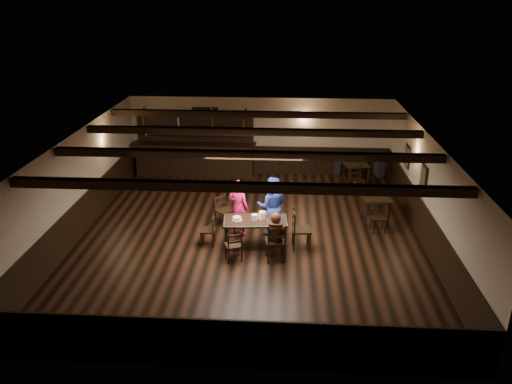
# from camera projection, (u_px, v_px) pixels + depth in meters

# --- Properties ---
(ground) EXTENTS (10.00, 10.00, 0.00)m
(ground) POSITION_uv_depth(u_px,v_px,m) (250.00, 236.00, 13.25)
(ground) COLOR black
(ground) RESTS_ON ground
(room_shell) EXTENTS (9.02, 10.02, 2.71)m
(room_shell) POSITION_uv_depth(u_px,v_px,m) (250.00, 174.00, 12.63)
(room_shell) COLOR beige
(room_shell) RESTS_ON ground
(dining_table) EXTENTS (1.63, 0.91, 0.75)m
(dining_table) POSITION_uv_depth(u_px,v_px,m) (255.00, 223.00, 12.47)
(dining_table) COLOR black
(dining_table) RESTS_ON ground
(chair_near_left) EXTENTS (0.48, 0.47, 0.80)m
(chair_near_left) POSITION_uv_depth(u_px,v_px,m) (234.00, 244.00, 11.87)
(chair_near_left) COLOR black
(chair_near_left) RESTS_ON ground
(chair_near_right) EXTENTS (0.53, 0.51, 0.99)m
(chair_near_right) POSITION_uv_depth(u_px,v_px,m) (276.00, 240.00, 11.84)
(chair_near_right) COLOR black
(chair_near_right) RESTS_ON ground
(chair_end_left) EXTENTS (0.37, 0.38, 0.80)m
(chair_end_left) POSITION_uv_depth(u_px,v_px,m) (210.00, 228.00, 12.68)
(chair_end_left) COLOR black
(chair_end_left) RESTS_ON ground
(chair_end_right) EXTENTS (0.49, 0.52, 1.03)m
(chair_end_right) POSITION_uv_depth(u_px,v_px,m) (298.00, 226.00, 12.44)
(chair_end_right) COLOR black
(chair_end_right) RESTS_ON ground
(chair_far_pushed) EXTENTS (0.56, 0.56, 0.87)m
(chair_far_pushed) POSITION_uv_depth(u_px,v_px,m) (222.00, 207.00, 13.77)
(chair_far_pushed) COLOR black
(chair_far_pushed) RESTS_ON ground
(woman_pink) EXTENTS (0.65, 0.53, 1.55)m
(woman_pink) POSITION_uv_depth(u_px,v_px,m) (238.00, 208.00, 13.09)
(woman_pink) COLOR #D9297F
(woman_pink) RESTS_ON ground
(man_blue) EXTENTS (0.81, 0.64, 1.63)m
(man_blue) POSITION_uv_depth(u_px,v_px,m) (272.00, 206.00, 13.09)
(man_blue) COLOR navy
(man_blue) RESTS_ON ground
(seated_person) EXTENTS (0.33, 0.50, 0.82)m
(seated_person) POSITION_uv_depth(u_px,v_px,m) (276.00, 229.00, 11.81)
(seated_person) COLOR black
(seated_person) RESTS_ON ground
(cake) EXTENTS (0.26, 0.26, 0.08)m
(cake) POSITION_uv_depth(u_px,v_px,m) (237.00, 219.00, 12.44)
(cake) COLOR white
(cake) RESTS_ON dining_table
(plate_stack_a) EXTENTS (0.16, 0.16, 0.15)m
(plate_stack_a) POSITION_uv_depth(u_px,v_px,m) (255.00, 217.00, 12.41)
(plate_stack_a) COLOR white
(plate_stack_a) RESTS_ON dining_table
(plate_stack_b) EXTENTS (0.17, 0.17, 0.20)m
(plate_stack_b) POSITION_uv_depth(u_px,v_px,m) (262.00, 215.00, 12.47)
(plate_stack_b) COLOR white
(plate_stack_b) RESTS_ON dining_table
(tea_light) EXTENTS (0.05, 0.05, 0.06)m
(tea_light) POSITION_uv_depth(u_px,v_px,m) (256.00, 217.00, 12.56)
(tea_light) COLOR #A5A8AD
(tea_light) RESTS_ON dining_table
(salt_shaker) EXTENTS (0.03, 0.03, 0.08)m
(salt_shaker) POSITION_uv_depth(u_px,v_px,m) (267.00, 220.00, 12.32)
(salt_shaker) COLOR silver
(salt_shaker) RESTS_ON dining_table
(pepper_shaker) EXTENTS (0.04, 0.04, 0.10)m
(pepper_shaker) POSITION_uv_depth(u_px,v_px,m) (273.00, 219.00, 12.40)
(pepper_shaker) COLOR #A5A8AD
(pepper_shaker) RESTS_ON dining_table
(drink_glass) EXTENTS (0.07, 0.07, 0.11)m
(drink_glass) POSITION_uv_depth(u_px,v_px,m) (265.00, 215.00, 12.58)
(drink_glass) COLOR silver
(drink_glass) RESTS_ON dining_table
(menu_red) EXTENTS (0.30, 0.23, 0.00)m
(menu_red) POSITION_uv_depth(u_px,v_px,m) (274.00, 222.00, 12.32)
(menu_red) COLOR maroon
(menu_red) RESTS_ON dining_table
(menu_blue) EXTENTS (0.37, 0.31, 0.00)m
(menu_blue) POSITION_uv_depth(u_px,v_px,m) (277.00, 217.00, 12.61)
(menu_blue) COLOR #101254
(menu_blue) RESTS_ON dining_table
(bar_counter) EXTENTS (4.26, 0.70, 2.20)m
(bar_counter) POSITION_uv_depth(u_px,v_px,m) (195.00, 155.00, 17.47)
(bar_counter) COLOR black
(bar_counter) RESTS_ON ground
(back_table_a) EXTENTS (0.81, 0.81, 0.75)m
(back_table_a) POSITION_uv_depth(u_px,v_px,m) (376.00, 201.00, 13.86)
(back_table_a) COLOR black
(back_table_a) RESTS_ON ground
(back_table_b) EXTENTS (1.02, 1.02, 0.75)m
(back_table_b) POSITION_uv_depth(u_px,v_px,m) (355.00, 167.00, 16.50)
(back_table_b) COLOR black
(back_table_b) RESTS_ON ground
(bg_patron_left) EXTENTS (0.26, 0.37, 0.72)m
(bg_patron_left) POSITION_uv_depth(u_px,v_px,m) (338.00, 162.00, 16.37)
(bg_patron_left) COLOR black
(bg_patron_left) RESTS_ON ground
(bg_patron_right) EXTENTS (0.34, 0.45, 0.82)m
(bg_patron_right) POSITION_uv_depth(u_px,v_px,m) (379.00, 164.00, 16.11)
(bg_patron_right) COLOR black
(bg_patron_right) RESTS_ON ground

